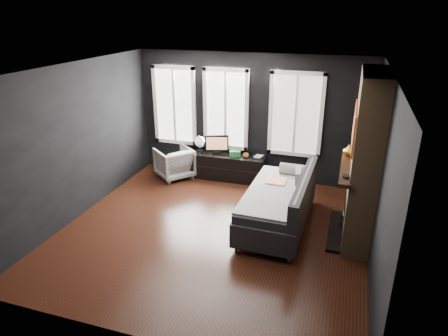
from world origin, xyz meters
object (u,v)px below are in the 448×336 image
(armchair, at_px, (174,161))
(media_console, at_px, (228,166))
(sofa, at_px, (278,200))
(mantel_vase, at_px, (349,150))
(monitor, at_px, (217,143))
(mug, at_px, (246,155))
(book, at_px, (255,151))

(armchair, xyz_separation_m, media_console, (1.16, 0.29, -0.09))
(sofa, xyz_separation_m, mantel_vase, (1.06, 0.52, 0.84))
(mantel_vase, bearing_deg, monitor, 156.41)
(media_console, bearing_deg, sofa, -51.10)
(media_console, distance_m, mug, 0.54)
(armchair, distance_m, book, 1.81)
(sofa, xyz_separation_m, mug, (-1.00, 1.65, 0.14))
(media_console, relative_size, book, 7.59)
(sofa, height_order, book, sofa)
(mug, relative_size, mantel_vase, 0.61)
(media_console, bearing_deg, mug, -9.36)
(armchair, height_order, mantel_vase, mantel_vase)
(media_console, bearing_deg, armchair, -166.74)
(book, bearing_deg, sofa, -65.08)
(book, bearing_deg, monitor, -174.83)
(armchair, bearing_deg, book, 142.61)
(book, xyz_separation_m, mantel_vase, (1.89, -1.27, 0.66))
(armchair, relative_size, monitor, 1.41)
(sofa, relative_size, mug, 19.16)
(sofa, distance_m, media_console, 2.23)
(armchair, height_order, media_console, armchair)
(armchair, bearing_deg, mantel_vase, 116.71)
(mug, xyz_separation_m, book, (0.17, 0.14, 0.05))
(monitor, bearing_deg, armchair, -178.59)
(media_console, xyz_separation_m, mantel_vase, (2.48, -1.19, 1.04))
(media_console, xyz_separation_m, monitor, (-0.26, 0.00, 0.51))
(media_console, relative_size, monitor, 3.09)
(book, distance_m, mantel_vase, 2.37)
(monitor, xyz_separation_m, mug, (0.68, -0.07, -0.18))
(monitor, relative_size, book, 2.45)
(sofa, height_order, media_console, sofa)
(mug, xyz_separation_m, mantel_vase, (2.06, -1.13, 0.70))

